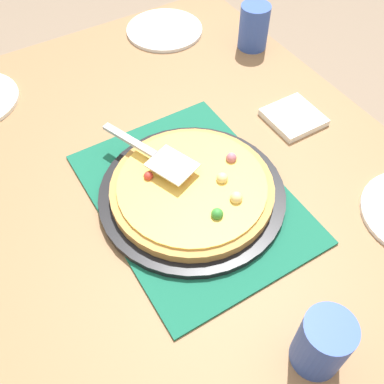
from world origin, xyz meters
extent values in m
plane|color=#84705B|center=(0.00, 0.00, 0.00)|extent=(8.00, 8.00, 0.00)
cube|color=olive|center=(0.00, 0.00, 0.73)|extent=(1.40, 1.00, 0.03)
cube|color=olive|center=(-0.64, 0.44, 0.36)|extent=(0.07, 0.07, 0.72)
cube|color=#145B42|center=(0.00, 0.00, 0.75)|extent=(0.48, 0.36, 0.01)
cylinder|color=black|center=(0.00, 0.00, 0.76)|extent=(0.38, 0.38, 0.01)
cylinder|color=#B78442|center=(0.00, 0.00, 0.78)|extent=(0.33, 0.33, 0.02)
cylinder|color=#EAB747|center=(0.00, 0.00, 0.79)|extent=(0.30, 0.30, 0.01)
sphere|color=red|center=(-0.03, 0.00, 0.80)|extent=(0.03, 0.03, 0.03)
sphere|color=#E5CC7F|center=(-0.09, 0.00, 0.80)|extent=(0.02, 0.02, 0.02)
sphere|color=#B76675|center=(-0.01, 0.10, 0.80)|extent=(0.02, 0.02, 0.02)
sphere|color=#E5CC7F|center=(0.02, 0.06, 0.80)|extent=(0.02, 0.02, 0.02)
sphere|color=#338433|center=(0.09, 0.00, 0.80)|extent=(0.02, 0.02, 0.02)
sphere|color=#B76675|center=(-0.09, -0.01, 0.80)|extent=(0.02, 0.02, 0.02)
sphere|color=#E5CC7F|center=(0.08, 0.05, 0.80)|extent=(0.02, 0.02, 0.02)
sphere|color=#338433|center=(-0.07, -0.03, 0.80)|extent=(0.03, 0.03, 0.03)
sphere|color=red|center=(-0.06, -0.07, 0.80)|extent=(0.02, 0.02, 0.02)
cylinder|color=white|center=(-0.57, 0.25, 0.76)|extent=(0.22, 0.22, 0.01)
cylinder|color=#3351AD|center=(0.38, 0.00, 0.81)|extent=(0.08, 0.08, 0.12)
cylinder|color=#3351AD|center=(-0.38, 0.43, 0.81)|extent=(0.08, 0.08, 0.12)
cube|color=silver|center=(-0.05, -0.02, 0.82)|extent=(0.11, 0.10, 0.00)
cube|color=#B2B2B7|center=(-0.15, -0.06, 0.82)|extent=(0.14, 0.07, 0.01)
cube|color=white|center=(-0.08, 0.33, 0.76)|extent=(0.12, 0.12, 0.02)
camera|label=1|loc=(0.48, -0.29, 1.48)|focal=41.80mm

